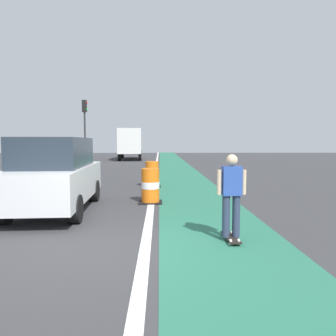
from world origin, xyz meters
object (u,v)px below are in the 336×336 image
(skateboarder_on_lane, at_px, (231,194))
(delivery_truck_down_block, at_px, (130,142))
(parked_suv_nearest, at_px, (55,174))
(traffic_barrel_front, at_px, (150,186))
(traffic_barrel_mid, at_px, (152,174))
(traffic_light_corner, at_px, (85,121))

(skateboarder_on_lane, xyz_separation_m, delivery_truck_down_block, (-4.52, 28.68, 0.94))
(skateboarder_on_lane, xyz_separation_m, parked_suv_nearest, (-4.27, 2.83, 0.12))
(traffic_barrel_front, bearing_deg, delivery_truck_down_block, 96.56)
(parked_suv_nearest, distance_m, traffic_barrel_mid, 5.42)
(delivery_truck_down_block, height_order, traffic_light_corner, traffic_light_corner)
(parked_suv_nearest, distance_m, traffic_light_corner, 16.67)
(skateboarder_on_lane, relative_size, traffic_light_corner, 0.33)
(traffic_light_corner, bearing_deg, traffic_barrel_front, -70.12)
(delivery_truck_down_block, bearing_deg, traffic_light_corner, -105.24)
(parked_suv_nearest, bearing_deg, delivery_truck_down_block, 90.55)
(parked_suv_nearest, relative_size, traffic_barrel_mid, 4.29)
(traffic_barrel_front, xyz_separation_m, traffic_barrel_mid, (-0.04, 3.63, 0.00))
(parked_suv_nearest, bearing_deg, skateboarder_on_lane, -33.54)
(skateboarder_on_lane, height_order, delivery_truck_down_block, delivery_truck_down_block)
(parked_suv_nearest, relative_size, traffic_light_corner, 0.92)
(skateboarder_on_lane, distance_m, traffic_barrel_front, 4.31)
(parked_suv_nearest, xyz_separation_m, traffic_barrel_front, (2.60, 1.12, -0.50))
(traffic_barrel_front, bearing_deg, skateboarder_on_lane, -67.00)
(traffic_barrel_mid, height_order, delivery_truck_down_block, delivery_truck_down_block)
(parked_suv_nearest, height_order, traffic_barrel_mid, parked_suv_nearest)
(skateboarder_on_lane, height_order, traffic_barrel_mid, skateboarder_on_lane)
(traffic_barrel_front, relative_size, traffic_light_corner, 0.21)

